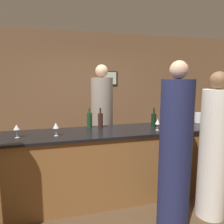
% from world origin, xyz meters
% --- Properties ---
extents(ground_plane, '(14.00, 14.00, 0.00)m').
position_xyz_m(ground_plane, '(0.00, 0.00, 0.00)').
color(ground_plane, '#4C3823').
extents(back_wall, '(8.00, 0.08, 2.80)m').
position_xyz_m(back_wall, '(0.00, 2.24, 1.40)').
color(back_wall, brown).
rests_on(back_wall, ground_plane).
extents(bar_counter, '(3.62, 0.73, 1.01)m').
position_xyz_m(bar_counter, '(0.00, 0.00, 0.51)').
color(bar_counter, brown).
rests_on(bar_counter, ground_plane).
extents(bartender, '(0.39, 0.39, 1.99)m').
position_xyz_m(bartender, '(0.04, 0.84, 0.92)').
color(bartender, gray).
rests_on(bartender, ground_plane).
extents(guest_1, '(0.35, 0.35, 1.83)m').
position_xyz_m(guest_1, '(1.09, -0.76, 0.85)').
color(guest_1, silver).
rests_on(guest_1, ground_plane).
extents(guest_2, '(0.37, 0.37, 1.94)m').
position_xyz_m(guest_2, '(0.51, -0.81, 0.90)').
color(guest_2, '#1E234C').
rests_on(guest_2, ground_plane).
extents(wine_bottle_0, '(0.08, 0.08, 0.29)m').
position_xyz_m(wine_bottle_0, '(-0.29, 0.29, 1.13)').
color(wine_bottle_0, '#19381E').
rests_on(wine_bottle_0, bar_counter).
extents(wine_bottle_1, '(0.08, 0.08, 0.28)m').
position_xyz_m(wine_bottle_1, '(0.68, 0.09, 1.12)').
color(wine_bottle_1, black).
rests_on(wine_bottle_1, bar_counter).
extents(wine_bottle_2, '(0.07, 0.07, 0.30)m').
position_xyz_m(wine_bottle_2, '(-0.14, 0.20, 1.13)').
color(wine_bottle_2, black).
rests_on(wine_bottle_2, bar_counter).
extents(ice_bucket, '(0.15, 0.15, 0.16)m').
position_xyz_m(ice_bucket, '(1.56, 0.16, 1.10)').
color(ice_bucket, silver).
rests_on(ice_bucket, bar_counter).
extents(wine_glass_0, '(0.08, 0.08, 0.18)m').
position_xyz_m(wine_glass_0, '(-0.79, -0.09, 1.15)').
color(wine_glass_0, silver).
rests_on(wine_glass_0, bar_counter).
extents(wine_glass_1, '(0.07, 0.07, 0.17)m').
position_xyz_m(wine_glass_1, '(0.62, -0.16, 1.14)').
color(wine_glass_1, silver).
rests_on(wine_glass_1, bar_counter).
extents(wine_glass_2, '(0.08, 0.08, 0.17)m').
position_xyz_m(wine_glass_2, '(-1.26, -0.05, 1.14)').
color(wine_glass_2, silver).
rests_on(wine_glass_2, bar_counter).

